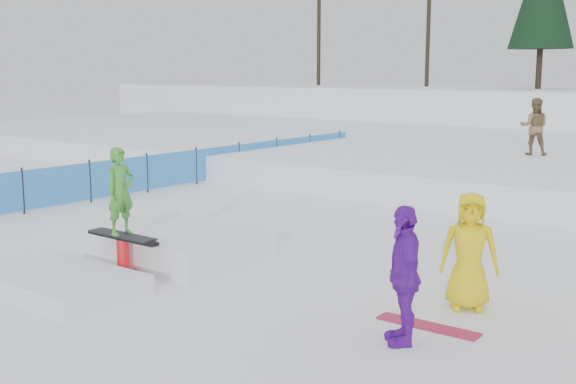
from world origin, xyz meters
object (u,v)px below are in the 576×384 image
Objects in this scene: walker_olive at (534,127)px; spectator_yellow at (469,251)px; safety_fence at (196,166)px; jib_rail_feature at (150,250)px; spectator_purple at (404,275)px.

walker_olive is 1.03× the size of spectator_yellow.
jib_rail_feature is (5.90, -7.03, -0.25)m from safety_fence.
safety_fence is 9.20× the size of spectator_purple.
safety_fence is 3.64× the size of jib_rail_feature.
spectator_purple reaches higher than spectator_yellow.
walker_olive reaches higher than spectator_yellow.
safety_fence is at bearing 129.99° from jib_rail_feature.
spectator_purple reaches higher than safety_fence.
walker_olive is 0.39× the size of jib_rail_feature.
spectator_purple is 1.04× the size of spectator_yellow.
spectator_yellow is (0.09, 1.72, -0.04)m from spectator_purple.
walker_olive is 13.90m from jib_rail_feature.
walker_olive is 14.56m from spectator_purple.
jib_rail_feature is at bearing -133.97° from spectator_purple.
spectator_purple is at bearing -34.11° from safety_fence.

